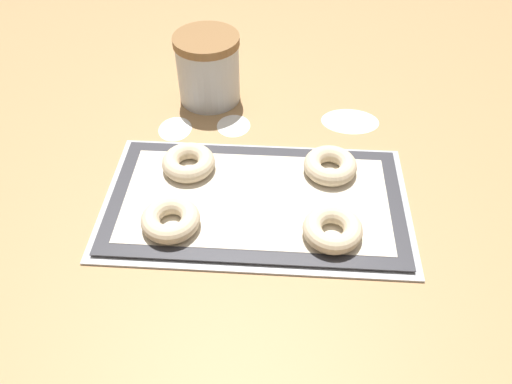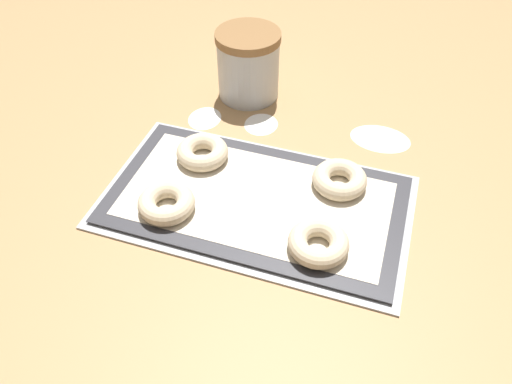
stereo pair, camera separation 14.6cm
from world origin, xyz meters
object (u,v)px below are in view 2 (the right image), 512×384
bagel_back_left (202,152)px  bagel_back_right (340,179)px  baking_tray (256,201)px  flour_canister (248,65)px  bagel_front_right (318,243)px  bagel_front_left (166,203)px

bagel_back_left → bagel_back_right: 0.25m
baking_tray → flour_canister: (-0.11, 0.30, 0.07)m
bagel_front_right → bagel_back_left: 0.28m
flour_canister → baking_tray: bearing=-69.0°
bagel_front_right → bagel_back_right: bearing=89.0°
baking_tray → flour_canister: flour_canister is taller
bagel_back_left → bagel_back_right: same height
bagel_back_left → flour_canister: (0.01, 0.23, 0.04)m
baking_tray → bagel_front_right: 0.14m
bagel_front_right → bagel_back_right: size_ratio=1.00×
bagel_front_left → baking_tray: bearing=28.0°
bagel_front_left → flour_canister: (0.01, 0.37, 0.04)m
bagel_front_left → bagel_front_right: (0.25, -0.00, 0.00)m
bagel_front_right → baking_tray: bearing=149.3°
bagel_back_right → flour_canister: bearing=136.6°
bagel_front_right → bagel_back_right: 0.14m
baking_tray → bagel_back_right: bagel_back_right is taller
bagel_back_left → flour_canister: flour_canister is taller
baking_tray → bagel_back_left: size_ratio=5.52×
baking_tray → bagel_front_right: (0.12, -0.07, 0.02)m
baking_tray → bagel_back_right: (0.12, 0.07, 0.02)m
bagel_front_left → bagel_back_left: bearing=87.0°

